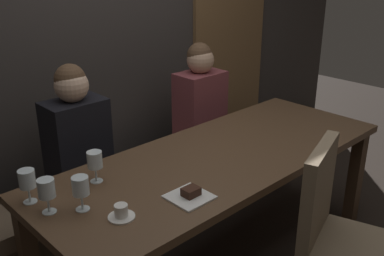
# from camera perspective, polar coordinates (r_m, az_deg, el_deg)

# --- Properties ---
(back_wall_tiled) EXTENTS (6.00, 0.12, 3.00)m
(back_wall_tiled) POSITION_cam_1_polar(r_m,az_deg,el_deg) (3.28, -12.49, 15.56)
(back_wall_tiled) COLOR #383330
(back_wall_tiled) RESTS_ON ground
(arched_door) EXTENTS (0.90, 0.05, 2.55)m
(arched_door) POSITION_cam_1_polar(r_m,az_deg,el_deg) (4.11, 4.93, 15.23)
(arched_door) COLOR brown
(arched_door) RESTS_ON ground
(dining_table) EXTENTS (2.20, 0.84, 0.74)m
(dining_table) POSITION_cam_1_polar(r_m,az_deg,el_deg) (2.59, 3.53, -5.17)
(dining_table) COLOR #493422
(dining_table) RESTS_ON ground
(banquette_bench) EXTENTS (2.50, 0.44, 0.45)m
(banquette_bench) POSITION_cam_1_polar(r_m,az_deg,el_deg) (3.25, -5.78, -7.78)
(banquette_bench) COLOR #4A3C2E
(banquette_bench) RESTS_ON ground
(chair_near_side) EXTENTS (0.55, 0.55, 0.98)m
(chair_near_side) POSITION_cam_1_polar(r_m,az_deg,el_deg) (2.34, 18.07, -12.28)
(chair_near_side) COLOR brown
(chair_near_side) RESTS_ON ground
(diner_redhead) EXTENTS (0.36, 0.24, 0.77)m
(diner_redhead) POSITION_cam_1_polar(r_m,az_deg,el_deg) (2.78, -14.64, -0.31)
(diner_redhead) COLOR black
(diner_redhead) RESTS_ON banquette_bench
(diner_bearded) EXTENTS (0.36, 0.24, 0.76)m
(diner_bearded) POSITION_cam_1_polar(r_m,az_deg,el_deg) (3.34, 1.04, 4.07)
(diner_bearded) COLOR brown
(diner_bearded) RESTS_ON banquette_bench
(wine_glass_near_right) EXTENTS (0.08, 0.08, 0.16)m
(wine_glass_near_right) POSITION_cam_1_polar(r_m,az_deg,el_deg) (2.27, -12.36, -4.10)
(wine_glass_near_right) COLOR silver
(wine_glass_near_right) RESTS_ON dining_table
(wine_glass_end_left) EXTENTS (0.08, 0.08, 0.16)m
(wine_glass_end_left) POSITION_cam_1_polar(r_m,az_deg,el_deg) (2.06, -18.16, -7.54)
(wine_glass_end_left) COLOR silver
(wine_glass_end_left) RESTS_ON dining_table
(wine_glass_far_right) EXTENTS (0.08, 0.08, 0.16)m
(wine_glass_far_right) POSITION_cam_1_polar(r_m,az_deg,el_deg) (2.04, -14.09, -7.41)
(wine_glass_far_right) COLOR silver
(wine_glass_far_right) RESTS_ON dining_table
(wine_glass_center_front) EXTENTS (0.08, 0.08, 0.16)m
(wine_glass_center_front) POSITION_cam_1_polar(r_m,az_deg,el_deg) (2.17, -20.38, -6.32)
(wine_glass_center_front) COLOR silver
(wine_glass_center_front) RESTS_ON dining_table
(espresso_cup) EXTENTS (0.12, 0.12, 0.06)m
(espresso_cup) POSITION_cam_1_polar(r_m,az_deg,el_deg) (1.99, -9.06, -10.65)
(espresso_cup) COLOR white
(espresso_cup) RESTS_ON dining_table
(dessert_plate) EXTENTS (0.19, 0.19, 0.05)m
(dessert_plate) POSITION_cam_1_polar(r_m,az_deg,el_deg) (2.12, -0.26, -8.59)
(dessert_plate) COLOR white
(dessert_plate) RESTS_ON dining_table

